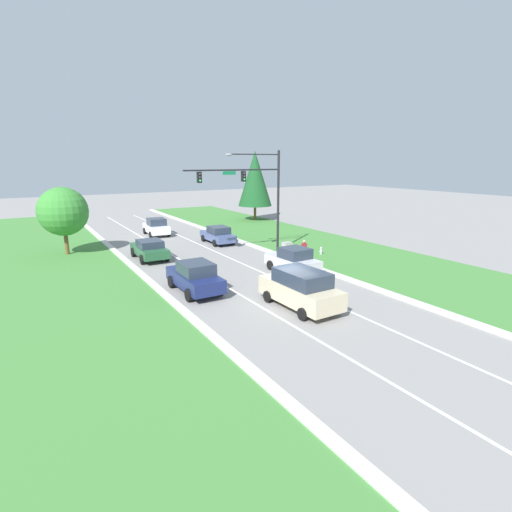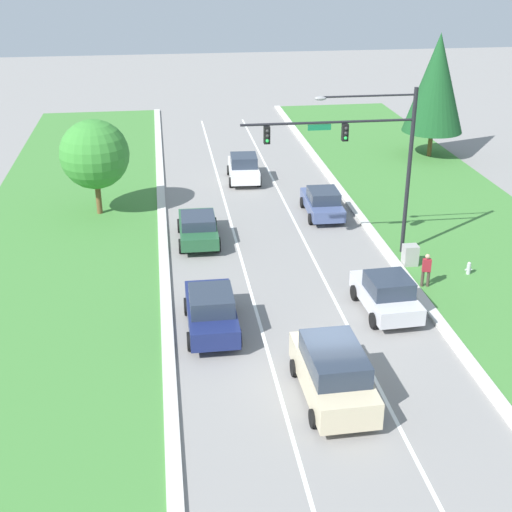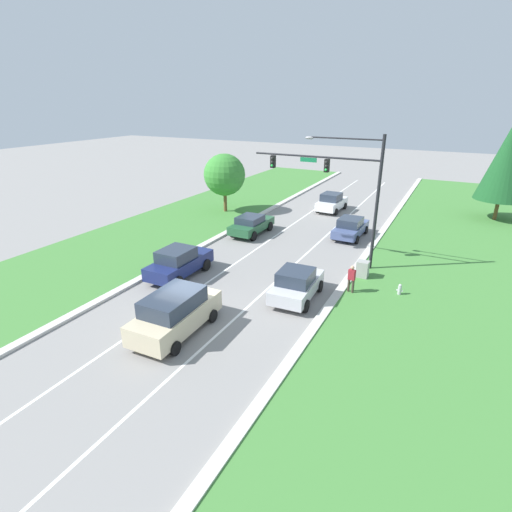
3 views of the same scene
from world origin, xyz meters
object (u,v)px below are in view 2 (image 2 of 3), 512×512
at_px(champagne_suv, 333,372).
at_px(navy_sedan, 211,310).
at_px(conifer_near_right_tree, 436,83).
at_px(white_sedan, 244,168).
at_px(forest_sedan, 198,227).
at_px(fire_hydrant, 469,269).
at_px(silver_sedan, 387,294).
at_px(oak_near_left_tree, 94,154).
at_px(pedestrian, 426,269).
at_px(utility_cabinet, 410,256).
at_px(slate_blue_sedan, 322,202).
at_px(traffic_signal_mast, 364,148).

relative_size(champagne_suv, navy_sedan, 1.06).
height_order(champagne_suv, conifer_near_right_tree, conifer_near_right_tree).
distance_m(white_sedan, conifer_near_right_tree, 15.29).
xyz_separation_m(forest_sedan, fire_hydrant, (12.50, -5.87, -0.47)).
bearing_deg(champagne_suv, conifer_near_right_tree, 62.20).
xyz_separation_m(silver_sedan, oak_near_left_tree, (-12.91, 13.71, 2.73)).
relative_size(silver_sedan, oak_near_left_tree, 0.76).
relative_size(white_sedan, pedestrian, 2.57).
relative_size(silver_sedan, pedestrian, 2.51).
xyz_separation_m(forest_sedan, utility_cabinet, (10.07, -4.46, -0.27)).
relative_size(slate_blue_sedan, utility_cabinet, 4.08).
relative_size(champagne_suv, forest_sedan, 1.08).
xyz_separation_m(utility_cabinet, conifer_near_right_tree, (7.69, 18.06, 4.81)).
height_order(navy_sedan, utility_cabinet, navy_sedan).
bearing_deg(silver_sedan, traffic_signal_mast, 83.53).
xyz_separation_m(slate_blue_sedan, conifer_near_right_tree, (10.42, 10.68, 4.56)).
distance_m(champagne_suv, fire_hydrant, 12.38).
bearing_deg(navy_sedan, conifer_near_right_tree, 52.51).
height_order(utility_cabinet, conifer_near_right_tree, conifer_near_right_tree).
distance_m(forest_sedan, oak_near_left_tree, 7.80).
bearing_deg(oak_near_left_tree, traffic_signal_mast, -30.21).
relative_size(forest_sedan, conifer_near_right_tree, 0.52).
distance_m(champagne_suv, utility_cabinet, 11.97).
bearing_deg(pedestrian, slate_blue_sedan, -63.89).
distance_m(champagne_suv, conifer_near_right_tree, 31.80).
height_order(champagne_suv, slate_blue_sedan, champagne_suv).
xyz_separation_m(traffic_signal_mast, oak_near_left_tree, (-13.30, 7.75, -2.00)).
xyz_separation_m(white_sedan, pedestrian, (6.36, -16.75, 0.05)).
bearing_deg(navy_sedan, oak_near_left_tree, 110.91).
height_order(champagne_suv, silver_sedan, champagne_suv).
relative_size(champagne_suv, oak_near_left_tree, 0.89).
bearing_deg(conifer_near_right_tree, pedestrian, -110.84).
distance_m(forest_sedan, navy_sedan, 9.40).
bearing_deg(forest_sedan, silver_sedan, -48.93).
xyz_separation_m(slate_blue_sedan, utility_cabinet, (2.72, -7.38, -0.25)).
bearing_deg(champagne_suv, white_sedan, 88.91).
xyz_separation_m(traffic_signal_mast, white_sedan, (-4.25, 12.79, -4.71)).
bearing_deg(fire_hydrant, conifer_near_right_tree, 74.86).
bearing_deg(oak_near_left_tree, white_sedan, 29.15).
bearing_deg(white_sedan, champagne_suv, -86.66).
bearing_deg(utility_cabinet, slate_blue_sedan, 110.26).
bearing_deg(forest_sedan, utility_cabinet, -23.05).
relative_size(champagne_suv, fire_hydrant, 7.09).
bearing_deg(navy_sedan, forest_sedan, 89.97).
height_order(utility_cabinet, oak_near_left_tree, oak_near_left_tree).
bearing_deg(silver_sedan, oak_near_left_tree, 130.57).
bearing_deg(white_sedan, silver_sedan, -75.33).
height_order(traffic_signal_mast, navy_sedan, traffic_signal_mast).
distance_m(pedestrian, oak_near_left_tree, 19.53).
height_order(traffic_signal_mast, pedestrian, traffic_signal_mast).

